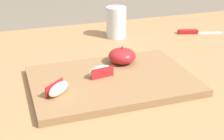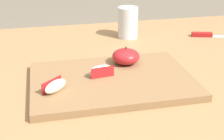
{
  "view_description": "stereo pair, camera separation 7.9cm",
  "coord_description": "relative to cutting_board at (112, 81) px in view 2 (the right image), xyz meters",
  "views": [
    {
      "loc": [
        -0.29,
        -0.72,
        1.12
      ],
      "look_at": [
        -0.06,
        -0.04,
        0.79
      ],
      "focal_mm": 52.43,
      "sensor_mm": 36.0,
      "label": 1
    },
    {
      "loc": [
        -0.21,
        -0.74,
        1.12
      ],
      "look_at": [
        -0.06,
        -0.04,
        0.79
      ],
      "focal_mm": 52.43,
      "sensor_mm": 36.0,
      "label": 2
    }
  ],
  "objects": [
    {
      "name": "paring_knife",
      "position": [
        0.4,
        0.29,
        -0.0
      ],
      "size": [
        0.16,
        0.06,
        0.01
      ],
      "color": "silver",
      "rests_on": "dining_table"
    },
    {
      "name": "apple_wedge_right",
      "position": [
        -0.02,
        0.02,
        0.02
      ],
      "size": [
        0.06,
        0.03,
        0.03
      ],
      "color": "#F4EACC",
      "rests_on": "cutting_board"
    },
    {
      "name": "drinking_glass_water",
      "position": [
        0.13,
        0.34,
        0.04
      ],
      "size": [
        0.07,
        0.07,
        0.1
      ],
      "color": "silver",
      "rests_on": "dining_table"
    },
    {
      "name": "apple_wedge_near_knife",
      "position": [
        -0.14,
        -0.04,
        0.02
      ],
      "size": [
        0.06,
        0.06,
        0.03
      ],
      "color": "#F4EACC",
      "rests_on": "cutting_board"
    },
    {
      "name": "apple_half_skin_up",
      "position": [
        0.05,
        0.08,
        0.03
      ],
      "size": [
        0.07,
        0.07,
        0.05
      ],
      "color": "#B21E23",
      "rests_on": "cutting_board"
    },
    {
      "name": "cutting_board",
      "position": [
        0.0,
        0.0,
        0.0
      ],
      "size": [
        0.39,
        0.27,
        0.02
      ],
      "color": "olive",
      "rests_on": "dining_table"
    },
    {
      "name": "dining_table",
      "position": [
        0.06,
        0.04,
        -0.1
      ],
      "size": [
        1.34,
        0.98,
        0.76
      ],
      "color": "#9E754C",
      "rests_on": "ground_plane"
    }
  ]
}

